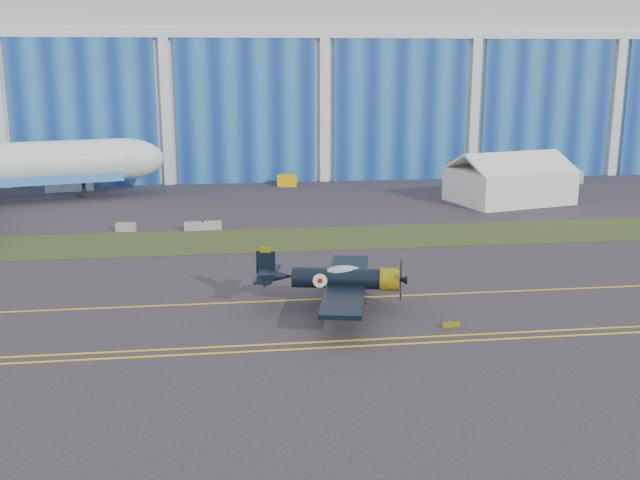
{
  "coord_description": "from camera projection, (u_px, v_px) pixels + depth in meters",
  "views": [
    {
      "loc": [
        7.36,
        -56.91,
        17.16
      ],
      "look_at": [
        15.12,
        1.85,
        2.81
      ],
      "focal_mm": 42.0,
      "sensor_mm": 36.0,
      "label": 1
    }
  ],
  "objects": [
    {
      "name": "barrier_a",
      "position": [
        126.0,
        227.0,
        76.43
      ],
      "size": [
        2.07,
        0.91,
        0.9
      ],
      "primitive_type": "cube",
      "rotation": [
        0.0,
        0.0,
        -0.16
      ],
      "color": "#97998C",
      "rests_on": "ground"
    },
    {
      "name": "edge_line_near",
      "position": [
        102.0,
        359.0,
        43.96
      ],
      "size": [
        80.0,
        0.2,
        0.02
      ],
      "primitive_type": "cube",
      "color": "yellow",
      "rests_on": "ground"
    },
    {
      "name": "barrier_b",
      "position": [
        194.0,
        226.0,
        76.83
      ],
      "size": [
        2.05,
        0.8,
        0.9
      ],
      "primitive_type": "cube",
      "rotation": [
        0.0,
        0.0,
        0.1
      ],
      "color": "gray",
      "rests_on": "ground"
    },
    {
      "name": "warbird",
      "position": [
        337.0,
        278.0,
        52.45
      ],
      "size": [
        14.69,
        16.55,
        4.24
      ],
      "rotation": [
        0.0,
        0.0,
        -0.22
      ],
      "color": "black",
      "rests_on": "ground"
    },
    {
      "name": "gse_box",
      "position": [
        571.0,
        177.0,
        105.41
      ],
      "size": [
        3.54,
        2.75,
        1.88
      ],
      "primitive_type": "cube",
      "rotation": [
        0.0,
        0.0,
        0.4
      ],
      "color": "#85AB82",
      "rests_on": "ground"
    },
    {
      "name": "hangar",
      "position": [
        174.0,
        73.0,
        123.59
      ],
      "size": [
        220.0,
        45.7,
        30.0
      ],
      "color": "silver",
      "rests_on": "ground"
    },
    {
      "name": "taxiway_centreline",
      "position": [
        122.0,
        307.0,
        53.12
      ],
      "size": [
        200.0,
        0.2,
        0.02
      ],
      "primitive_type": "cube",
      "color": "yellow",
      "rests_on": "ground"
    },
    {
      "name": "barrier_c",
      "position": [
        212.0,
        226.0,
        77.17
      ],
      "size": [
        2.0,
        0.61,
        0.9
      ],
      "primitive_type": "cube",
      "rotation": [
        0.0,
        0.0,
        0.0
      ],
      "color": "#98958D",
      "rests_on": "ground"
    },
    {
      "name": "ground",
      "position": [
        130.0,
        287.0,
        57.94
      ],
      "size": [
        260.0,
        260.0,
        0.0
      ],
      "primitive_type": "plane",
      "color": "#362F38",
      "rests_on": "ground"
    },
    {
      "name": "grass_median",
      "position": [
        147.0,
        244.0,
        71.42
      ],
      "size": [
        260.0,
        10.0,
        0.02
      ],
      "primitive_type": "cube",
      "color": "#475128",
      "rests_on": "ground"
    },
    {
      "name": "tent",
      "position": [
        510.0,
        177.0,
        91.63
      ],
      "size": [
        15.5,
        12.92,
        6.25
      ],
      "rotation": [
        0.0,
        0.0,
        0.25
      ],
      "color": "white",
      "rests_on": "ground"
    },
    {
      "name": "guard_board_right",
      "position": [
        451.0,
        325.0,
        49.13
      ],
      "size": [
        1.2,
        0.15,
        0.35
      ],
      "primitive_type": "cube",
      "color": "yellow",
      "rests_on": "ground"
    },
    {
      "name": "edge_line_far",
      "position": [
        104.0,
        352.0,
        44.93
      ],
      "size": [
        80.0,
        0.2,
        0.02
      ],
      "primitive_type": "cube",
      "color": "yellow",
      "rests_on": "ground"
    },
    {
      "name": "tug",
      "position": [
        287.0,
        181.0,
        103.78
      ],
      "size": [
        2.86,
        2.04,
        1.54
      ],
      "primitive_type": "cube",
      "rotation": [
        0.0,
        0.0,
        -0.15
      ],
      "color": "#F5AF04",
      "rests_on": "ground"
    },
    {
      "name": "shipping_container",
      "position": [
        69.0,
        181.0,
        100.14
      ],
      "size": [
        6.59,
        3.82,
        2.68
      ],
      "primitive_type": "cube",
      "rotation": [
        0.0,
        0.0,
        0.23
      ],
      "color": "white",
      "rests_on": "ground"
    }
  ]
}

